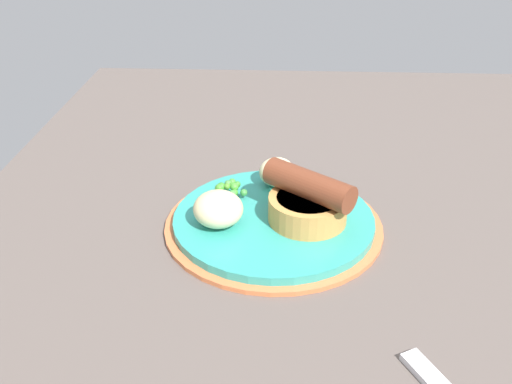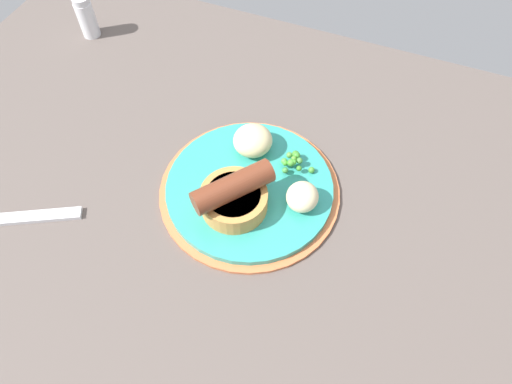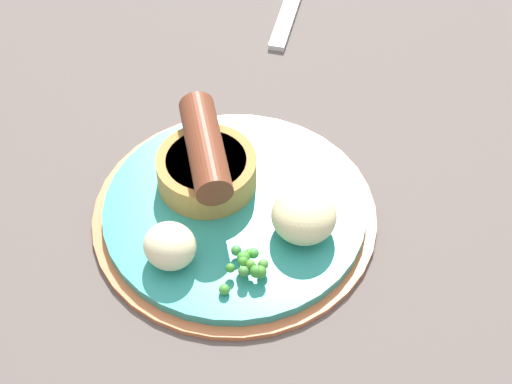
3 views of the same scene
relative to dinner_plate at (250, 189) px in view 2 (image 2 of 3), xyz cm
name	(u,v)px [view 2 (image 2 of 3)]	position (x,y,z in cm)	size (l,w,h in cm)	color
dining_table	(244,228)	(1.13, -4.53, -2.07)	(110.00, 80.00, 3.00)	#564C47
dinner_plate	(250,189)	(0.00, 0.00, 0.00)	(23.49, 23.49, 1.40)	#CC6B3D
sausage_pudding	(234,196)	(-0.58, -3.57, 3.13)	(8.51, 9.69, 5.72)	#BC8442
pea_pile	(294,161)	(4.19, 5.13, 1.85)	(4.55, 3.73, 1.75)	green
potato_chunk_0	(253,141)	(-1.84, 5.72, 2.67)	(5.17, 5.24, 3.67)	beige
potato_chunk_2	(302,197)	(7.09, -0.22, 2.52)	(3.97, 4.18, 3.37)	beige
fork	(9,219)	(-26.41, -15.25, -0.27)	(18.00, 1.60, 0.60)	silver
salt_shaker	(86,17)	(-37.17, 19.94, 2.85)	(2.90, 2.90, 6.92)	silver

